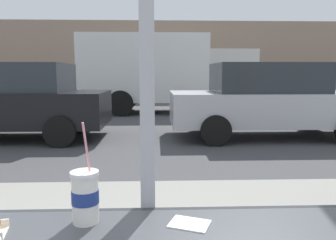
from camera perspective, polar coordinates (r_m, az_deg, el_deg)
name	(u,v)px	position (r m, az deg, el deg)	size (l,w,h in m)	color
ground_plane	(155,127)	(9.18, -2.31, -1.29)	(60.00, 60.00, 0.00)	#424244
sidewalk_strip	(153,240)	(3.01, -2.60, -19.90)	(16.00, 2.80, 0.12)	gray
building_facade_far	(155,61)	(19.16, -2.28, 10.02)	(28.00, 1.20, 4.36)	gray
soda_cup_right	(85,196)	(1.09, -14.04, -12.55)	(0.09, 0.09, 0.32)	silver
napkin_wrapper	(190,224)	(1.08, 3.72, -17.37)	(0.12, 0.09, 0.00)	white
parked_car_black	(14,101)	(8.23, -24.94, 3.00)	(4.20, 2.06, 1.70)	black
parked_car_silver	(269,100)	(8.03, 16.91, 3.31)	(4.57, 2.02, 1.71)	#BCBCC1
box_truck	(164,71)	(12.73, -0.77, 8.41)	(6.41, 2.44, 2.89)	silver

